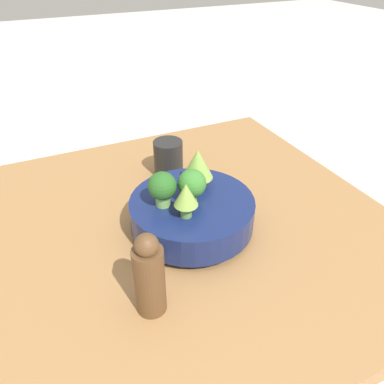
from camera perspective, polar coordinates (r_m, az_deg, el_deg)
ground_plane at (r=0.84m, az=-1.33°, el=-6.78°), size 6.00×6.00×0.00m
table at (r=0.83m, az=-1.35°, el=-5.66°), size 0.86×0.88×0.04m
bowl at (r=0.77m, az=-0.00°, el=-3.20°), size 0.25×0.25×0.07m
romanesco_piece_near at (r=0.68m, az=-0.92°, el=-0.67°), size 0.05×0.05×0.07m
broccoli_floret_front at (r=0.71m, az=-4.55°, el=0.71°), size 0.06×0.06×0.07m
romanesco_piece_far at (r=0.77m, az=0.86°, el=4.20°), size 0.06×0.06×0.08m
broccoli_floret_center at (r=0.73m, az=-0.00°, el=1.24°), size 0.06×0.06×0.07m
cup at (r=0.95m, az=-3.62°, el=5.18°), size 0.07×0.07×0.09m
pepper_mill at (r=0.60m, az=-6.52°, el=-12.61°), size 0.05×0.05×0.16m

